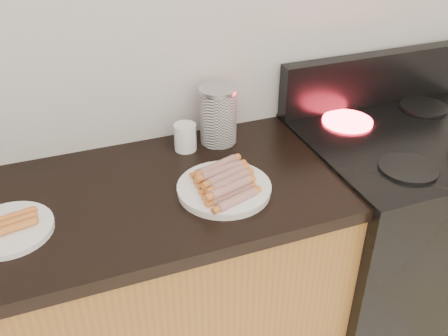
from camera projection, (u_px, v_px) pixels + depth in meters
name	position (u px, v px, depth m)	size (l,w,h in m)	color
wall_back	(166.00, 21.00, 1.54)	(4.00, 0.04, 2.60)	silver
stove	(393.00, 237.00, 1.97)	(0.76, 0.65, 0.91)	black
stove_panel	(372.00, 79.00, 1.90)	(0.76, 0.06, 0.20)	black
burner_near_left	(408.00, 168.00, 1.54)	(0.18, 0.18, 0.01)	black
burner_far_left	(347.00, 121.00, 1.81)	(0.18, 0.18, 0.01)	#FF1E2D
burner_far_right	(424.00, 107.00, 1.91)	(0.18, 0.18, 0.01)	black
main_plate	(224.00, 190.00, 1.45)	(0.27, 0.27, 0.02)	white
side_plate	(9.00, 229.00, 1.30)	(0.23, 0.23, 0.02)	silver
hotdog_pile	(224.00, 180.00, 1.43)	(0.13, 0.24, 0.05)	maroon
plain_sausages	(7.00, 224.00, 1.29)	(0.14, 0.10, 0.02)	#C66441
canister	(218.00, 115.00, 1.66)	(0.13, 0.13, 0.20)	silver
mug	(185.00, 137.00, 1.64)	(0.07, 0.07, 0.09)	white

